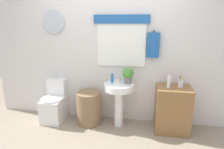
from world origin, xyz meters
TOP-DOWN VIEW (x-y plane):
  - back_wall at (0.00, 1.15)m, footprint 4.40×0.18m
  - toilet at (-0.99, 0.88)m, footprint 0.38×0.51m
  - laundry_hamper at (-0.34, 0.85)m, footprint 0.42×0.42m
  - pedestal_sink at (0.19, 0.85)m, footprint 0.50×0.50m
  - faucet at (0.19, 0.97)m, footprint 0.03×0.03m
  - wooden_cabinet at (1.06, 0.85)m, footprint 0.53×0.44m
  - soap_bottle at (0.07, 0.90)m, footprint 0.05×0.05m
  - potted_plant at (0.33, 0.91)m, footprint 0.19×0.19m
  - lotion_bottle at (0.97, 0.81)m, footprint 0.05×0.05m
  - toothbrush_cup at (1.15, 0.87)m, footprint 0.08×0.08m

SIDE VIEW (x-z plane):
  - laundry_hamper at x=-0.34m, z-range 0.00..0.57m
  - toilet at x=-0.99m, z-range -0.09..0.67m
  - wooden_cabinet at x=1.06m, z-range 0.00..0.75m
  - pedestal_sink at x=0.19m, z-range 0.19..0.94m
  - toothbrush_cup at x=1.15m, z-range 0.71..0.89m
  - faucet at x=0.19m, z-range 0.76..0.86m
  - soap_bottle at x=0.07m, z-range 0.76..0.91m
  - lotion_bottle at x=0.97m, z-range 0.75..0.95m
  - potted_plant at x=0.33m, z-range 0.77..1.04m
  - back_wall at x=0.00m, z-range 0.00..2.60m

